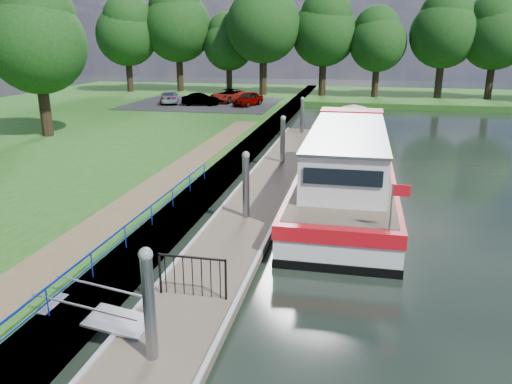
% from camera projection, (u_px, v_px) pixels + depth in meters
% --- Properties ---
extents(ground, '(160.00, 160.00, 0.00)m').
position_uv_depth(ground, '(163.00, 359.00, 11.26)').
color(ground, black).
rests_on(ground, ground).
extents(bank_edge, '(1.10, 90.00, 0.78)m').
position_uv_depth(bank_edge, '(226.00, 171.00, 25.67)').
color(bank_edge, '#473D2D').
rests_on(bank_edge, ground).
extents(far_bank, '(60.00, 18.00, 0.60)m').
position_uv_depth(far_bank, '(431.00, 98.00, 57.46)').
color(far_bank, '#1E4E16').
rests_on(far_bank, ground).
extents(footpath, '(1.60, 40.00, 0.05)m').
position_uv_depth(footpath, '(133.00, 203.00, 19.36)').
color(footpath, brown).
rests_on(footpath, riverbank).
extents(carpark, '(14.00, 12.00, 0.06)m').
position_uv_depth(carpark, '(204.00, 103.00, 48.70)').
color(carpark, black).
rests_on(carpark, riverbank).
extents(blue_fence, '(0.04, 18.04, 0.72)m').
position_uv_depth(blue_fence, '(109.00, 244.00, 14.21)').
color(blue_fence, '#0C2DBF').
rests_on(blue_fence, riverbank).
extents(pontoon, '(2.50, 30.00, 0.56)m').
position_uv_depth(pontoon, '(268.00, 189.00, 23.36)').
color(pontoon, brown).
rests_on(pontoon, ground).
extents(mooring_piles, '(0.30, 27.30, 3.55)m').
position_uv_depth(mooring_piles, '(268.00, 166.00, 23.04)').
color(mooring_piles, gray).
rests_on(mooring_piles, ground).
extents(gangway, '(2.58, 1.00, 0.92)m').
position_uv_depth(gangway, '(96.00, 314.00, 11.90)').
color(gangway, '#A5A8AD').
rests_on(gangway, ground).
extents(gate_panel, '(1.85, 0.05, 1.15)m').
position_uv_depth(gate_panel, '(192.00, 270.00, 12.98)').
color(gate_panel, black).
rests_on(gate_panel, ground).
extents(barge, '(4.36, 21.15, 4.78)m').
position_uv_depth(barge, '(348.00, 161.00, 24.74)').
color(barge, black).
rests_on(barge, ground).
extents(horizon_trees, '(54.38, 10.03, 12.87)m').
position_uv_depth(horizon_trees, '(313.00, 28.00, 54.74)').
color(horizon_trees, '#332316').
rests_on(horizon_trees, ground).
extents(bank_tree_a, '(6.12, 6.12, 9.72)m').
position_uv_depth(bank_tree_a, '(37.00, 36.00, 31.08)').
color(bank_tree_a, '#332316').
rests_on(bank_tree_a, riverbank).
extents(car_a, '(2.58, 4.00, 1.27)m').
position_uv_depth(car_a, '(248.00, 99.00, 46.66)').
color(car_a, '#999999').
rests_on(car_a, carpark).
extents(car_b, '(3.55, 1.60, 1.13)m').
position_uv_depth(car_b, '(200.00, 99.00, 46.87)').
color(car_b, '#999999').
rests_on(car_b, carpark).
extents(car_c, '(2.85, 4.40, 1.19)m').
position_uv_depth(car_c, '(170.00, 97.00, 48.33)').
color(car_c, '#999999').
rests_on(car_c, carpark).
extents(car_d, '(3.32, 4.93, 1.26)m').
position_uv_depth(car_d, '(228.00, 96.00, 49.34)').
color(car_d, '#999999').
rests_on(car_d, carpark).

